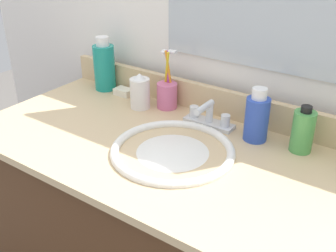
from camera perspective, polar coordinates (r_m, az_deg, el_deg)
The scene contains 11 objects.
countertop at distance 1.14m, azimuth -0.39°, elevation -3.52°, with size 1.17×0.57×0.02m, color #D1B284.
backsplash at distance 1.32m, azimuth 6.41°, elevation 3.60°, with size 1.17×0.02×0.09m, color #D1B284.
back_wall at distance 1.47m, azimuth 7.15°, elevation -3.31°, with size 2.27×0.04×1.30m, color white.
sink_basin at distance 1.13m, azimuth 0.64°, elevation -4.98°, with size 0.34×0.34×0.11m.
faucet at distance 1.24m, azimuth 5.70°, elevation 1.24°, with size 0.16×0.10×0.08m.
bottle_lotion_white at distance 1.35m, azimuth -3.96°, elevation 4.78°, with size 0.07×0.07×0.12m.
bottle_shampoo_blue at distance 1.17m, azimuth 12.39°, elevation 1.21°, with size 0.07×0.07×0.16m.
bottle_toner_green at distance 1.15m, azimuth 18.42°, elevation -0.66°, with size 0.06×0.06×0.13m.
bottle_mouthwash_teal at distance 1.51m, azimuth -8.94°, elevation 8.32°, with size 0.08×0.08×0.20m.
cup_pink at distance 1.35m, azimuth -0.12°, elevation 4.60°, with size 0.07×0.07×0.20m.
soap_bar at distance 1.47m, azimuth -6.26°, elevation 4.80°, with size 0.06×0.04×0.02m, color white.
Camera 1 is at (0.56, -0.80, 1.39)m, focal length 43.37 mm.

